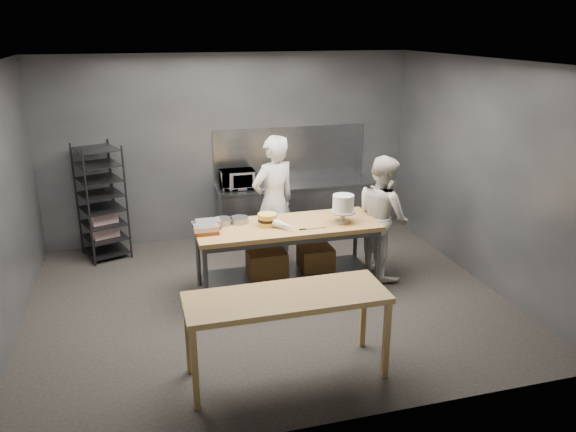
{
  "coord_description": "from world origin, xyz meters",
  "views": [
    {
      "loc": [
        -1.51,
        -6.42,
        3.4
      ],
      "look_at": [
        0.33,
        0.21,
        1.05
      ],
      "focal_mm": 35.0,
      "sensor_mm": 36.0,
      "label": 1
    }
  ],
  "objects_px": {
    "work_table": "(287,248)",
    "chef_right": "(382,216)",
    "frosted_cake_stand": "(343,205)",
    "microwave": "(237,179)",
    "layer_cake": "(267,220)",
    "near_counter": "(287,303)",
    "chef_behind": "(274,203)",
    "speed_rack": "(102,203)"
  },
  "relations": [
    {
      "from": "near_counter",
      "to": "speed_rack",
      "type": "relative_size",
      "value": 1.14
    },
    {
      "from": "chef_behind",
      "to": "chef_right",
      "type": "distance_m",
      "value": 1.55
    },
    {
      "from": "work_table",
      "to": "microwave",
      "type": "bearing_deg",
      "value": 99.08
    },
    {
      "from": "work_table",
      "to": "chef_right",
      "type": "height_order",
      "value": "chef_right"
    },
    {
      "from": "chef_behind",
      "to": "microwave",
      "type": "xyz_separation_m",
      "value": [
        -0.31,
        1.14,
        0.07
      ]
    },
    {
      "from": "work_table",
      "to": "chef_right",
      "type": "relative_size",
      "value": 1.39
    },
    {
      "from": "near_counter",
      "to": "chef_behind",
      "type": "relative_size",
      "value": 1.02
    },
    {
      "from": "layer_cake",
      "to": "speed_rack",
      "type": "bearing_deg",
      "value": 139.58
    },
    {
      "from": "microwave",
      "to": "frosted_cake_stand",
      "type": "distance_m",
      "value": 2.29
    },
    {
      "from": "chef_behind",
      "to": "near_counter",
      "type": "bearing_deg",
      "value": 57.13
    },
    {
      "from": "microwave",
      "to": "layer_cake",
      "type": "relative_size",
      "value": 2.17
    },
    {
      "from": "microwave",
      "to": "frosted_cake_stand",
      "type": "height_order",
      "value": "frosted_cake_stand"
    },
    {
      "from": "work_table",
      "to": "chef_right",
      "type": "distance_m",
      "value": 1.44
    },
    {
      "from": "chef_right",
      "to": "microwave",
      "type": "xyz_separation_m",
      "value": [
        -1.71,
        1.81,
        0.19
      ]
    },
    {
      "from": "near_counter",
      "to": "layer_cake",
      "type": "xyz_separation_m",
      "value": [
        0.28,
        1.95,
        0.19
      ]
    },
    {
      "from": "near_counter",
      "to": "microwave",
      "type": "bearing_deg",
      "value": 86.42
    },
    {
      "from": "chef_right",
      "to": "frosted_cake_stand",
      "type": "xyz_separation_m",
      "value": [
        -0.68,
        -0.23,
        0.3
      ]
    },
    {
      "from": "work_table",
      "to": "microwave",
      "type": "distance_m",
      "value": 1.99
    },
    {
      "from": "near_counter",
      "to": "frosted_cake_stand",
      "type": "xyz_separation_m",
      "value": [
        1.27,
        1.8,
        0.35
      ]
    },
    {
      "from": "near_counter",
      "to": "microwave",
      "type": "distance_m",
      "value": 3.86
    },
    {
      "from": "layer_cake",
      "to": "frosted_cake_stand",
      "type": "bearing_deg",
      "value": -8.38
    },
    {
      "from": "work_table",
      "to": "layer_cake",
      "type": "bearing_deg",
      "value": 178.3
    },
    {
      "from": "near_counter",
      "to": "chef_right",
      "type": "xyz_separation_m",
      "value": [
        1.95,
        2.03,
        0.05
      ]
    },
    {
      "from": "chef_behind",
      "to": "microwave",
      "type": "distance_m",
      "value": 1.18
    },
    {
      "from": "chef_right",
      "to": "frosted_cake_stand",
      "type": "bearing_deg",
      "value": 101.57
    },
    {
      "from": "speed_rack",
      "to": "chef_behind",
      "type": "height_order",
      "value": "chef_behind"
    },
    {
      "from": "near_counter",
      "to": "microwave",
      "type": "relative_size",
      "value": 3.69
    },
    {
      "from": "chef_right",
      "to": "microwave",
      "type": "bearing_deg",
      "value": 36.36
    },
    {
      "from": "layer_cake",
      "to": "near_counter",
      "type": "bearing_deg",
      "value": -98.1
    },
    {
      "from": "frosted_cake_stand",
      "to": "microwave",
      "type": "bearing_deg",
      "value": 116.68
    },
    {
      "from": "near_counter",
      "to": "speed_rack",
      "type": "xyz_separation_m",
      "value": [
        -1.86,
        3.77,
        0.04
      ]
    },
    {
      "from": "microwave",
      "to": "layer_cake",
      "type": "xyz_separation_m",
      "value": [
        0.04,
        -1.9,
        -0.05
      ]
    },
    {
      "from": "work_table",
      "to": "near_counter",
      "type": "bearing_deg",
      "value": -105.67
    },
    {
      "from": "work_table",
      "to": "microwave",
      "type": "height_order",
      "value": "microwave"
    },
    {
      "from": "chef_behind",
      "to": "frosted_cake_stand",
      "type": "bearing_deg",
      "value": 106.99
    },
    {
      "from": "chef_behind",
      "to": "layer_cake",
      "type": "xyz_separation_m",
      "value": [
        -0.28,
        -0.76,
        0.02
      ]
    },
    {
      "from": "work_table",
      "to": "layer_cake",
      "type": "xyz_separation_m",
      "value": [
        -0.27,
        0.01,
        0.43
      ]
    },
    {
      "from": "work_table",
      "to": "speed_rack",
      "type": "xyz_separation_m",
      "value": [
        -2.4,
        1.83,
        0.28
      ]
    },
    {
      "from": "frosted_cake_stand",
      "to": "layer_cake",
      "type": "xyz_separation_m",
      "value": [
        -0.99,
        0.15,
        -0.16
      ]
    },
    {
      "from": "layer_cake",
      "to": "chef_behind",
      "type": "bearing_deg",
      "value": 69.95
    },
    {
      "from": "chef_behind",
      "to": "layer_cake",
      "type": "relative_size",
      "value": 7.83
    },
    {
      "from": "microwave",
      "to": "frosted_cake_stand",
      "type": "xyz_separation_m",
      "value": [
        1.03,
        -2.04,
        0.11
      ]
    }
  ]
}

